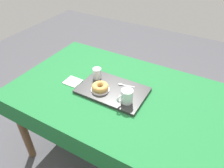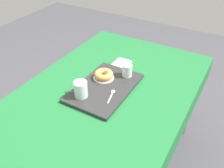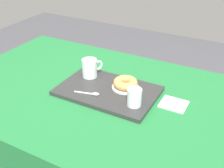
# 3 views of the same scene
# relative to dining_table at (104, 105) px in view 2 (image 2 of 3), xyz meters

# --- Properties ---
(dining_table) EXTENTS (1.56, 0.97, 0.75)m
(dining_table) POSITION_rel_dining_table_xyz_m (0.00, 0.00, 0.00)
(dining_table) COLOR #1E6B33
(dining_table) RESTS_ON ground
(serving_tray) EXTENTS (0.48, 0.31, 0.02)m
(serving_tray) POSITION_rel_dining_table_xyz_m (0.04, 0.02, 0.10)
(serving_tray) COLOR #2D2D2D
(serving_tray) RESTS_ON dining_table
(tea_mug_left) EXTENTS (0.08, 0.11, 0.10)m
(tea_mug_left) POSITION_rel_dining_table_xyz_m (-0.10, 0.09, 0.16)
(tea_mug_left) COLOR silver
(tea_mug_left) RESTS_ON serving_tray
(water_glass_near) EXTENTS (0.07, 0.07, 0.08)m
(water_glass_near) POSITION_rel_dining_table_xyz_m (0.22, -0.05, 0.15)
(water_glass_near) COLOR silver
(water_glass_near) RESTS_ON serving_tray
(donut_plate_left) EXTENTS (0.13, 0.13, 0.01)m
(donut_plate_left) POSITION_rel_dining_table_xyz_m (0.12, 0.07, 0.11)
(donut_plate_left) COLOR silver
(donut_plate_left) RESTS_ON serving_tray
(sugar_donut_left) EXTENTS (0.12, 0.12, 0.04)m
(sugar_donut_left) POSITION_rel_dining_table_xyz_m (0.12, 0.07, 0.14)
(sugar_donut_left) COLOR tan
(sugar_donut_left) RESTS_ON donut_plate_left
(teaspoon_near) EXTENTS (0.13, 0.04, 0.01)m
(teaspoon_near) POSITION_rel_dining_table_xyz_m (0.01, -0.06, 0.11)
(teaspoon_near) COLOR silver
(teaspoon_near) RESTS_ON serving_tray
(paper_napkin) EXTENTS (0.12, 0.11, 0.01)m
(paper_napkin) POSITION_rel_dining_table_xyz_m (0.37, 0.07, 0.09)
(paper_napkin) COLOR white
(paper_napkin) RESTS_ON dining_table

